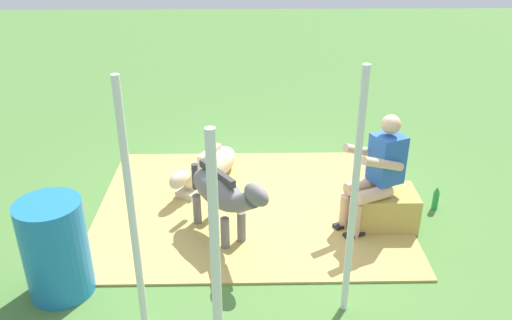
{
  "coord_description": "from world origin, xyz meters",
  "views": [
    {
      "loc": [
        0.28,
        5.17,
        3.26
      ],
      "look_at": [
        0.18,
        -0.24,
        0.55
      ],
      "focal_mm": 37.43,
      "sensor_mm": 36.0,
      "label": 1
    }
  ],
  "objects_px": {
    "pony_standing": "(222,193)",
    "tent_pole_mid": "(217,297)",
    "soda_bottle": "(436,198)",
    "tent_pole_left": "(354,200)",
    "pony_lying": "(209,167)",
    "hay_bale": "(385,208)",
    "person_seated": "(377,170)",
    "water_barrel": "(55,249)",
    "tent_pole_right": "(132,216)"
  },
  "relations": [
    {
      "from": "pony_standing",
      "to": "tent_pole_mid",
      "type": "height_order",
      "value": "tent_pole_mid"
    },
    {
      "from": "soda_bottle",
      "to": "tent_pole_left",
      "type": "xyz_separation_m",
      "value": [
        1.32,
        1.62,
        0.96
      ]
    },
    {
      "from": "tent_pole_left",
      "to": "tent_pole_mid",
      "type": "height_order",
      "value": "same"
    },
    {
      "from": "soda_bottle",
      "to": "pony_lying",
      "type": "bearing_deg",
      "value": -15.59
    },
    {
      "from": "soda_bottle",
      "to": "hay_bale",
      "type": "bearing_deg",
      "value": 24.76
    },
    {
      "from": "pony_standing",
      "to": "tent_pole_left",
      "type": "distance_m",
      "value": 1.66
    },
    {
      "from": "person_seated",
      "to": "tent_pole_left",
      "type": "xyz_separation_m",
      "value": [
        0.51,
        1.27,
        0.4
      ]
    },
    {
      "from": "tent_pole_mid",
      "to": "person_seated",
      "type": "bearing_deg",
      "value": -122.85
    },
    {
      "from": "tent_pole_left",
      "to": "pony_lying",
      "type": "bearing_deg",
      "value": -60.85
    },
    {
      "from": "pony_lying",
      "to": "water_barrel",
      "type": "bearing_deg",
      "value": 59.5
    },
    {
      "from": "soda_bottle",
      "to": "tent_pole_mid",
      "type": "distance_m",
      "value": 3.72
    },
    {
      "from": "person_seated",
      "to": "tent_pole_mid",
      "type": "distance_m",
      "value": 2.86
    },
    {
      "from": "hay_bale",
      "to": "tent_pole_mid",
      "type": "xyz_separation_m",
      "value": [
        1.69,
        2.42,
        0.9
      ]
    },
    {
      "from": "hay_bale",
      "to": "tent_pole_mid",
      "type": "distance_m",
      "value": 3.09
    },
    {
      "from": "hay_bale",
      "to": "pony_lying",
      "type": "distance_m",
      "value": 2.23
    },
    {
      "from": "hay_bale",
      "to": "tent_pole_left",
      "type": "height_order",
      "value": "tent_pole_left"
    },
    {
      "from": "hay_bale",
      "to": "tent_pole_right",
      "type": "relative_size",
      "value": 0.29
    },
    {
      "from": "person_seated",
      "to": "tent_pole_right",
      "type": "relative_size",
      "value": 0.59
    },
    {
      "from": "pony_standing",
      "to": "pony_lying",
      "type": "height_order",
      "value": "pony_standing"
    },
    {
      "from": "pony_lying",
      "to": "soda_bottle",
      "type": "xyz_separation_m",
      "value": [
        -2.63,
        0.73,
        -0.05
      ]
    },
    {
      "from": "tent_pole_left",
      "to": "tent_pole_mid",
      "type": "distance_m",
      "value": 1.51
    },
    {
      "from": "water_barrel",
      "to": "tent_pole_left",
      "type": "bearing_deg",
      "value": 173.59
    },
    {
      "from": "hay_bale",
      "to": "tent_pole_right",
      "type": "height_order",
      "value": "tent_pole_right"
    },
    {
      "from": "water_barrel",
      "to": "tent_pole_right",
      "type": "distance_m",
      "value": 1.15
    },
    {
      "from": "pony_standing",
      "to": "water_barrel",
      "type": "bearing_deg",
      "value": 29.77
    },
    {
      "from": "pony_standing",
      "to": "tent_pole_left",
      "type": "bearing_deg",
      "value": 134.57
    },
    {
      "from": "pony_standing",
      "to": "tent_pole_left",
      "type": "height_order",
      "value": "tent_pole_left"
    },
    {
      "from": "tent_pole_mid",
      "to": "tent_pole_left",
      "type": "bearing_deg",
      "value": -132.81
    },
    {
      "from": "tent_pole_mid",
      "to": "water_barrel",
      "type": "bearing_deg",
      "value": -42.75
    },
    {
      "from": "pony_standing",
      "to": "water_barrel",
      "type": "distance_m",
      "value": 1.66
    },
    {
      "from": "pony_standing",
      "to": "soda_bottle",
      "type": "xyz_separation_m",
      "value": [
        -2.41,
        -0.51,
        -0.4
      ]
    },
    {
      "from": "water_barrel",
      "to": "tent_pole_mid",
      "type": "bearing_deg",
      "value": 137.25
    },
    {
      "from": "pony_lying",
      "to": "tent_pole_mid",
      "type": "distance_m",
      "value": 3.59
    },
    {
      "from": "person_seated",
      "to": "soda_bottle",
      "type": "relative_size",
      "value": 4.5
    },
    {
      "from": "hay_bale",
      "to": "pony_standing",
      "type": "distance_m",
      "value": 1.79
    },
    {
      "from": "tent_pole_left",
      "to": "tent_pole_mid",
      "type": "xyz_separation_m",
      "value": [
        1.03,
        1.11,
        0.0
      ]
    },
    {
      "from": "tent_pole_left",
      "to": "tent_pole_right",
      "type": "xyz_separation_m",
      "value": [
        1.7,
        0.2,
        0.0
      ]
    },
    {
      "from": "person_seated",
      "to": "tent_pole_left",
      "type": "bearing_deg",
      "value": 68.14
    },
    {
      "from": "pony_standing",
      "to": "tent_pole_right",
      "type": "xyz_separation_m",
      "value": [
        0.61,
        1.31,
        0.57
      ]
    },
    {
      "from": "pony_standing",
      "to": "pony_lying",
      "type": "xyz_separation_m",
      "value": [
        0.22,
        -1.25,
        -0.34
      ]
    },
    {
      "from": "soda_bottle",
      "to": "tent_pole_right",
      "type": "distance_m",
      "value": 3.66
    },
    {
      "from": "pony_lying",
      "to": "tent_pole_right",
      "type": "distance_m",
      "value": 2.74
    },
    {
      "from": "pony_lying",
      "to": "soda_bottle",
      "type": "bearing_deg",
      "value": 164.41
    },
    {
      "from": "pony_standing",
      "to": "tent_pole_right",
      "type": "relative_size",
      "value": 0.53
    },
    {
      "from": "hay_bale",
      "to": "soda_bottle",
      "type": "bearing_deg",
      "value": -155.24
    },
    {
      "from": "person_seated",
      "to": "tent_pole_left",
      "type": "relative_size",
      "value": 0.59
    },
    {
      "from": "pony_standing",
      "to": "soda_bottle",
      "type": "relative_size",
      "value": 4.1
    },
    {
      "from": "pony_lying",
      "to": "tent_pole_left",
      "type": "xyz_separation_m",
      "value": [
        -1.31,
        2.35,
        0.91
      ]
    },
    {
      "from": "pony_lying",
      "to": "tent_pole_left",
      "type": "height_order",
      "value": "tent_pole_left"
    },
    {
      "from": "hay_bale",
      "to": "tent_pole_mid",
      "type": "height_order",
      "value": "tent_pole_mid"
    }
  ]
}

